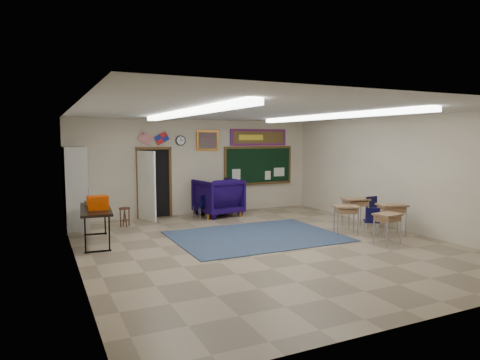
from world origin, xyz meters
name	(u,v)px	position (x,y,z in m)	size (l,w,h in m)	color
floor	(265,245)	(0.00, 0.00, 0.00)	(9.00, 9.00, 0.00)	gray
back_wall	(197,167)	(0.00, 4.50, 1.50)	(8.00, 0.04, 3.00)	beige
front_wall	(431,209)	(0.00, -4.50, 1.50)	(8.00, 0.04, 3.00)	beige
left_wall	(75,188)	(-4.00, 0.00, 1.50)	(0.04, 9.00, 3.00)	beige
right_wall	(397,173)	(4.00, 0.00, 1.50)	(0.04, 9.00, 3.00)	beige
ceiling	(265,112)	(0.00, 0.00, 3.00)	(8.00, 9.00, 0.04)	silver
area_rug	(256,236)	(0.20, 0.80, 0.01)	(4.00, 3.00, 0.02)	#30425C
fluorescent_strips	(265,115)	(0.00, 0.00, 2.94)	(3.86, 6.00, 0.10)	white
doorway	(152,184)	(-1.50, 4.35, 1.06)	(1.10, 0.89, 2.16)	black
chalkboard	(259,166)	(2.20, 4.46, 1.46)	(2.55, 0.14, 1.30)	#543918
bulletin_board	(259,137)	(2.20, 4.47, 2.45)	(2.10, 0.05, 0.55)	red
framed_art_print	(208,140)	(0.35, 4.47, 2.35)	(0.75, 0.05, 0.65)	#A4641F
wall_clock	(181,141)	(-0.55, 4.47, 2.35)	(0.32, 0.05, 0.32)	black
wall_flags	(154,136)	(-1.40, 4.44, 2.48)	(1.16, 0.06, 0.70)	red
storage_cabinet	(75,188)	(-3.71, 3.85, 1.10)	(0.59, 1.25, 2.20)	#B0B0AB
wingback_armchair	(218,197)	(0.48, 3.91, 0.58)	(1.25, 1.28, 1.17)	#110536
student_chair_reading	(199,207)	(-0.21, 3.73, 0.35)	(0.35, 0.35, 0.71)	black
student_chair_desk_a	(371,222)	(2.74, -0.44, 0.37)	(0.37, 0.37, 0.75)	black
student_chair_desk_b	(376,213)	(3.54, 0.24, 0.43)	(0.43, 0.43, 0.86)	black
student_desk_front_left	(346,218)	(2.37, 0.05, 0.41)	(0.74, 0.66, 0.73)	#966F45
student_desk_front_right	(355,211)	(3.14, 0.62, 0.45)	(0.76, 0.63, 0.80)	#966F45
student_desk_back_left	(387,227)	(2.56, -1.16, 0.40)	(0.66, 0.53, 0.71)	#966F45
student_desk_back_right	(391,218)	(3.28, -0.56, 0.45)	(0.78, 0.68, 0.80)	#966F45
folding_table	(96,224)	(-3.45, 1.82, 0.45)	(0.84, 2.04, 1.13)	black
wooden_stool	(125,217)	(-2.51, 3.38, 0.28)	(0.30, 0.30, 0.53)	#432414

